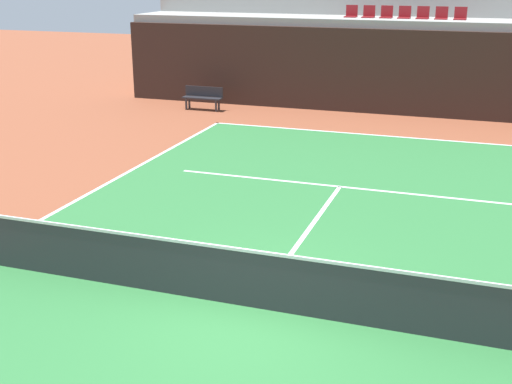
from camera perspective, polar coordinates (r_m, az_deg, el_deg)
name	(u,v)px	position (r m, az deg, el deg)	size (l,w,h in m)	color
ground_plane	(252,308)	(10.56, -0.32, -9.83)	(80.00, 80.00, 0.00)	brown
court_surface	(252,307)	(10.56, -0.32, -9.81)	(11.00, 24.00, 0.01)	#2D7238
baseline_far	(377,135)	(21.53, 10.29, 4.78)	(11.00, 0.10, 0.00)	white
service_line_far	(340,187)	(16.26, 7.16, 0.45)	(8.26, 0.10, 0.00)	white
centre_service_line	(306,234)	(13.33, 4.24, -3.58)	(0.10, 6.40, 0.00)	white
back_wall	(395,73)	(24.63, 11.80, 9.92)	(20.90, 0.30, 3.00)	black
stands_tier_lower	(401,64)	(25.93, 12.23, 10.63)	(20.90, 2.40, 3.28)	#9E9E99
stands_tier_upper	(409,43)	(28.24, 12.94, 12.27)	(20.90, 2.40, 4.33)	#9E9E99
seating_row_lower	(404,15)	(25.86, 12.53, 14.52)	(4.37, 0.44, 0.44)	maroon
tennis_net	(252,278)	(10.33, -0.32, -7.35)	(11.08, 0.08, 1.07)	black
player_bench	(203,96)	(25.20, -4.54, 8.15)	(1.50, 0.40, 0.85)	#232328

